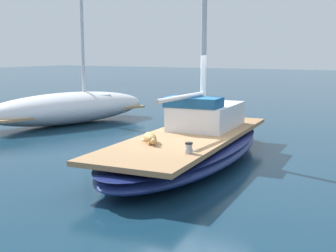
% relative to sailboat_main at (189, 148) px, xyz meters
% --- Properties ---
extents(ground_plane, '(120.00, 120.00, 0.00)m').
position_rel_sailboat_main_xyz_m(ground_plane, '(0.00, 0.00, -0.34)').
color(ground_plane, '#143347').
extents(sailboat_main, '(3.21, 7.45, 0.66)m').
position_rel_sailboat_main_xyz_m(sailboat_main, '(0.00, 0.00, 0.00)').
color(sailboat_main, navy).
rests_on(sailboat_main, ground).
extents(mast_main, '(0.14, 2.27, 6.92)m').
position_rel_sailboat_main_xyz_m(mast_main, '(-0.09, 0.74, 3.43)').
color(mast_main, silver).
rests_on(mast_main, sailboat_main).
extents(cabin_house, '(1.61, 2.35, 0.84)m').
position_rel_sailboat_main_xyz_m(cabin_house, '(-0.12, 1.11, 0.67)').
color(cabin_house, silver).
rests_on(cabin_house, sailboat_main).
extents(dog_tan, '(0.70, 0.76, 0.22)m').
position_rel_sailboat_main_xyz_m(dog_tan, '(-0.28, -1.27, 0.43)').
color(dog_tan, tan).
rests_on(dog_tan, sailboat_main).
extents(deck_winch, '(0.16, 0.16, 0.21)m').
position_rel_sailboat_main_xyz_m(deck_winch, '(0.89, -1.74, 0.42)').
color(deck_winch, '#B7B7BC').
rests_on(deck_winch, sailboat_main).
extents(coiled_rope, '(0.32, 0.32, 0.04)m').
position_rel_sailboat_main_xyz_m(coiled_rope, '(-0.46, -1.04, 0.35)').
color(coiled_rope, beige).
rests_on(coiled_rope, sailboat_main).
extents(moored_boat_port_side, '(3.68, 6.87, 6.66)m').
position_rel_sailboat_main_xyz_m(moored_boat_port_side, '(-6.52, 3.04, 0.26)').
color(moored_boat_port_side, white).
rests_on(moored_boat_port_side, ground).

